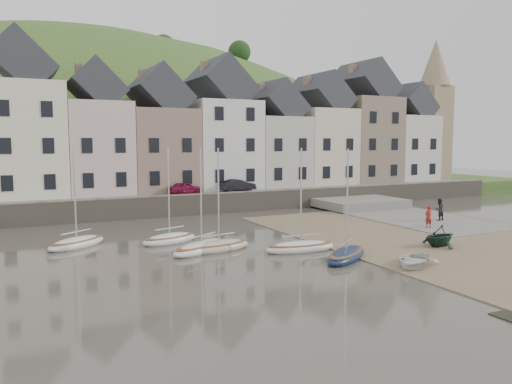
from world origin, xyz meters
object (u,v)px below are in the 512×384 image
rowboat_white (414,260)px  person_dark (439,209)px  sailboat_0 (77,243)px  person_red (428,217)px  car_right (238,185)px  rowboat_green (440,236)px  car_left (185,188)px

rowboat_white → person_dark: person_dark is taller
sailboat_0 → person_red: bearing=-11.7°
sailboat_0 → car_right: bearing=36.8°
person_red → person_dark: bearing=-145.6°
sailboat_0 → person_red: size_ratio=3.87×
rowboat_green → car_right: car_right is taller
person_dark → rowboat_white: bearing=34.7°
person_dark → car_right: bearing=-58.0°
car_right → rowboat_white: bearing=173.9°
sailboat_0 → rowboat_green: (20.03, -9.86, 0.46)m
person_dark → car_left: size_ratio=0.54×
person_red → car_left: 21.60m
car_left → rowboat_white: bearing=-178.6°
car_right → rowboat_green: bearing=-173.8°
car_left → sailboat_0: bearing=129.9°
rowboat_white → person_dark: 15.81m
person_red → person_dark: size_ratio=0.92×
sailboat_0 → person_dark: sailboat_0 is taller
person_red → car_left: (-13.12, 17.11, 1.22)m
sailboat_0 → person_red: (24.01, -4.97, 0.67)m
sailboat_0 → car_right: (16.22, 12.15, 1.93)m
car_right → car_left: bearing=86.4°
car_left → car_right: (5.33, 0.00, 0.04)m
rowboat_white → person_red: 11.86m
car_right → person_red: bearing=-159.2°
sailboat_0 → person_red: 24.53m
person_dark → rowboat_green: bearing=39.3°
rowboat_green → sailboat_0: bearing=-122.0°
rowboat_green → person_dark: 10.18m
sailboat_0 → rowboat_green: bearing=-26.2°
rowboat_green → car_left: size_ratio=0.77×
car_left → car_right: bearing=-98.3°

